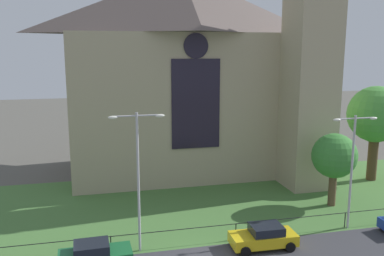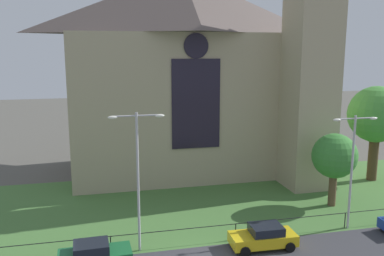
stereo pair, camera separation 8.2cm
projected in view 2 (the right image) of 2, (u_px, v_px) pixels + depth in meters
ground at (173, 203)px, 34.43m from camera, size 160.00×160.00×0.00m
grass_verge at (178, 212)px, 32.51m from camera, size 120.00×20.00×0.01m
church_building at (191, 72)px, 42.00m from camera, size 23.20×16.20×26.00m
iron_railing at (236, 226)px, 27.71m from camera, size 32.86×0.07×1.13m
tree_right_near at (335, 157)px, 33.23m from camera, size 3.59×3.59×5.96m
tree_right_far at (376, 115)px, 39.46m from camera, size 5.36×5.36×9.14m
streetlamp_near at (138, 166)px, 25.31m from camera, size 3.37×0.26×8.83m
streetlamp_far at (353, 158)px, 28.72m from camera, size 3.37×0.26×8.11m
parked_car_green at (94, 255)px, 24.25m from camera, size 4.25×2.12×1.51m
parked_car_yellow at (264, 237)px, 26.60m from camera, size 4.25×2.13×1.51m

